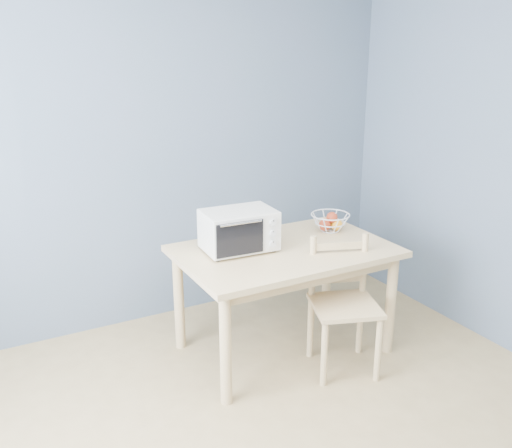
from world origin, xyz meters
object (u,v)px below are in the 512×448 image
dining_chair (343,306)px  toaster_oven (236,230)px  fruit_basket (330,222)px  dining_table (285,263)px

dining_chair → toaster_oven: bearing=158.4°
toaster_oven → fruit_basket: (0.77, 0.04, -0.07)m
toaster_oven → dining_table: bearing=-17.0°
dining_table → toaster_oven: 0.40m
toaster_oven → dining_chair: 0.84m
toaster_oven → dining_chair: size_ratio=0.55×
dining_table → dining_chair: bearing=-57.2°
fruit_basket → dining_chair: 0.68m
fruit_basket → dining_table: bearing=-161.9°
toaster_oven → fruit_basket: toaster_oven is taller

